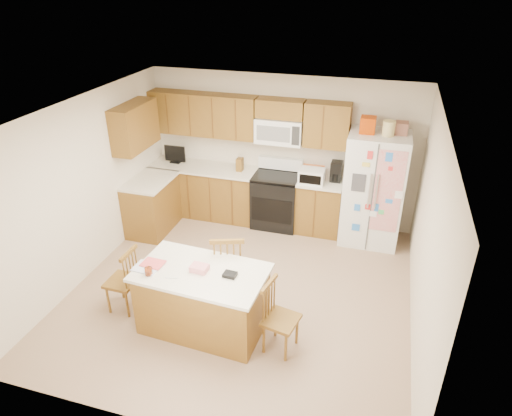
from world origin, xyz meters
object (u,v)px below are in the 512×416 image
(island, at_px, (203,299))
(windsor_chair_left, at_px, (124,281))
(refrigerator, at_px, (374,188))
(windsor_chair_back, at_px, (228,269))
(stove, at_px, (276,199))
(windsor_chair_right, at_px, (279,319))

(island, distance_m, windsor_chair_left, 1.10)
(refrigerator, xyz_separation_m, windsor_chair_back, (-1.66, -2.12, -0.43))
(windsor_chair_left, bearing_deg, refrigerator, 42.49)
(stove, bearing_deg, windsor_chair_left, -115.98)
(windsor_chair_left, distance_m, windsor_chair_back, 1.34)
(stove, bearing_deg, refrigerator, -2.30)
(refrigerator, bearing_deg, island, -123.61)
(stove, distance_m, windsor_chair_back, 2.19)
(windsor_chair_left, bearing_deg, stove, 64.02)
(windsor_chair_left, height_order, windsor_chair_right, same)
(windsor_chair_back, bearing_deg, stove, 87.53)
(island, height_order, windsor_chair_back, windsor_chair_back)
(windsor_chair_left, bearing_deg, windsor_chair_back, 23.25)
(windsor_chair_back, bearing_deg, refrigerator, 51.88)
(refrigerator, height_order, windsor_chair_back, refrigerator)
(island, bearing_deg, refrigerator, 56.39)
(island, relative_size, windsor_chair_left, 1.76)
(windsor_chair_back, bearing_deg, windsor_chair_left, -156.75)
(stove, distance_m, windsor_chair_right, 2.94)
(island, bearing_deg, stove, 85.44)
(refrigerator, bearing_deg, windsor_chair_back, -128.12)
(windsor_chair_left, height_order, windsor_chair_back, windsor_chair_back)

